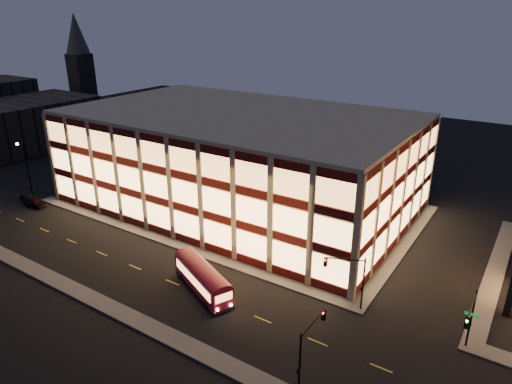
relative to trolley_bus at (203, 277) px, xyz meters
The scene contains 16 objects.
ground 9.84m from the trolley_bus, 145.85° to the left, with size 200.00×200.00×0.00m, color black.
sidewalk_office_south 12.87m from the trolley_bus, 149.70° to the left, with size 54.00×2.00×0.15m, color #514F4C.
sidewalk_office_east 27.03m from the trolley_bus, 56.25° to the left, with size 2.00×30.00×0.15m, color #514F4C.
sidewalk_tower_west 34.37m from the trolley_bus, 40.80° to the left, with size 2.00×30.00×0.15m, color #514F4C.
sidewalk_near 11.15m from the trolley_bus, 136.64° to the right, with size 100.00×2.00×0.15m, color #514F4C.
office_building 25.47m from the trolley_bus, 116.06° to the left, with size 50.45×30.45×14.50m.
bg_building_a 73.90m from the trolley_bus, 161.49° to the left, with size 18.00×28.00×10.00m, color #2D2621.
church_tower 90.57m from the trolley_bus, 149.78° to the left, with size 5.00×5.00×18.00m, color #2D2621.
church_spire 92.74m from the trolley_bus, 149.78° to the left, with size 6.00×6.00×10.00m, color #4C473F.
traffic_signal_far 15.46m from the trolley_bus, 21.77° to the left, with size 3.79×1.87×6.00m.
traffic_signal_right 26.04m from the trolley_bus, 10.69° to the left, with size 1.20×4.37×6.00m.
traffic_signal_near 16.63m from the trolley_bus, 19.87° to the right, with size 0.32×4.45×6.00m.
street_lamp_a 42.63m from the trolley_bus, behind, with size 0.44×1.22×9.02m.
trolley_bus is the anchor object (origin of this frame).
parked_car_0 36.91m from the trolley_bus, behind, with size 1.61×4.00×1.36m, color black.
parked_car_1 39.86m from the trolley_bus, behind, with size 1.13×3.25×1.07m, color black.
Camera 1 is at (35.85, -37.41, 28.37)m, focal length 32.00 mm.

